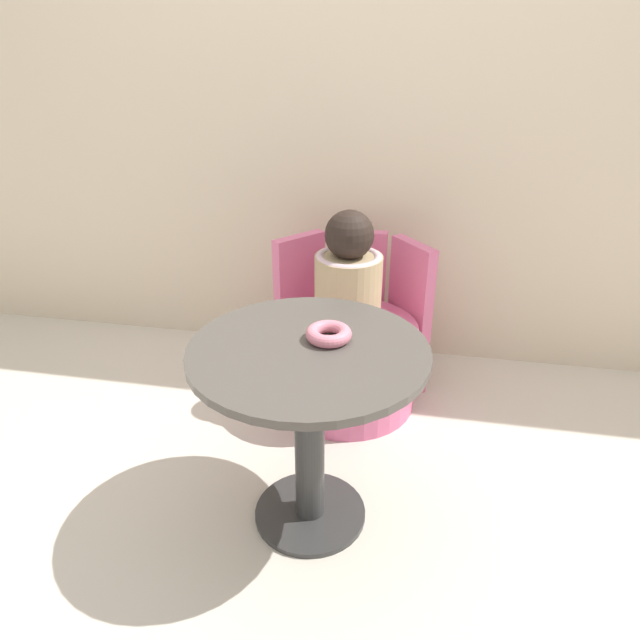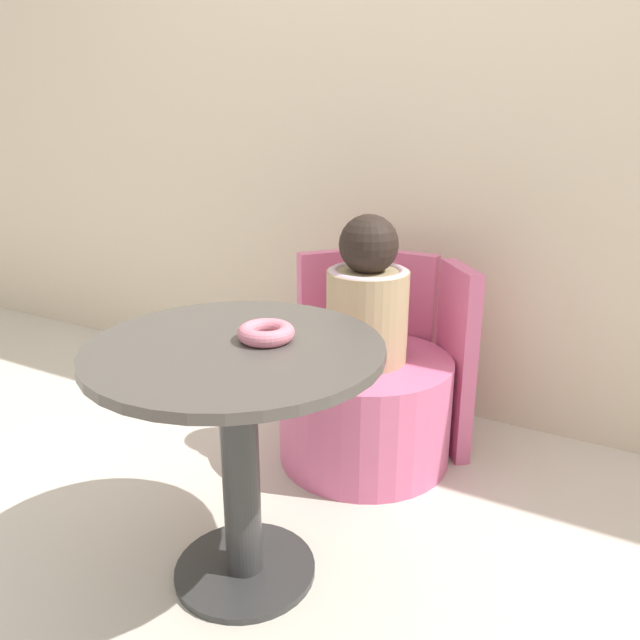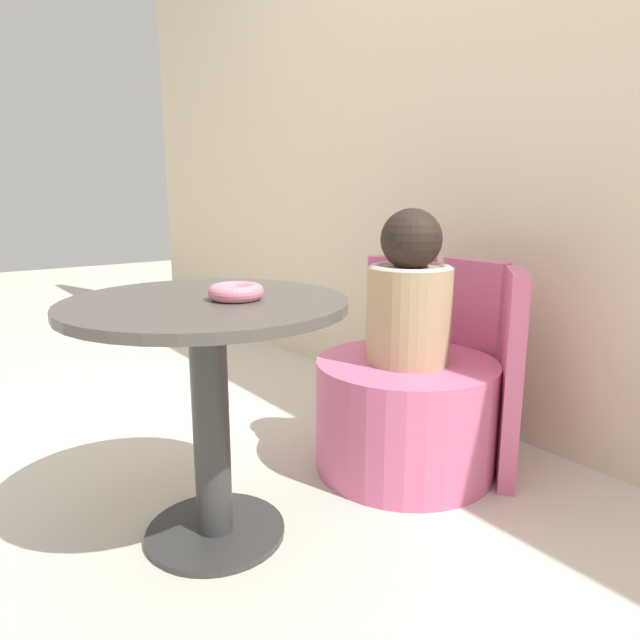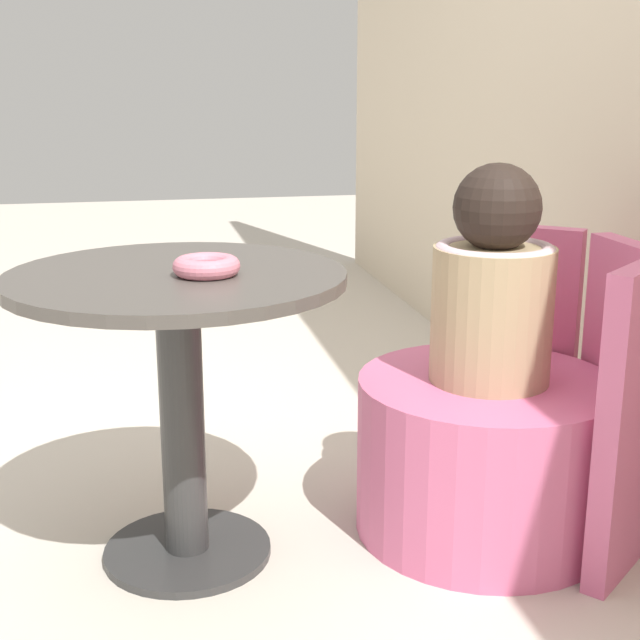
# 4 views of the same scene
# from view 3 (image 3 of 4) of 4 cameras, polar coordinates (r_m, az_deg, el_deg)

# --- Properties ---
(ground_plane) EXTENTS (12.00, 12.00, 0.00)m
(ground_plane) POSITION_cam_3_polar(r_m,az_deg,el_deg) (1.68, -9.70, -19.04)
(ground_plane) COLOR beige
(back_wall) EXTENTS (6.00, 0.06, 2.40)m
(back_wall) POSITION_cam_3_polar(r_m,az_deg,el_deg) (2.20, 18.07, 20.46)
(back_wall) COLOR beige
(back_wall) RESTS_ON ground_plane
(round_table) EXTENTS (0.69, 0.69, 0.63)m
(round_table) POSITION_cam_3_polar(r_m,az_deg,el_deg) (1.43, -11.09, -4.55)
(round_table) COLOR #333333
(round_table) RESTS_ON ground_plane
(tub_chair) EXTENTS (0.57, 0.57, 0.36)m
(tub_chair) POSITION_cam_3_polar(r_m,az_deg,el_deg) (1.88, 8.53, -9.32)
(tub_chair) COLOR #DB6693
(tub_chair) RESTS_ON ground_plane
(booth_backrest) EXTENTS (0.67, 0.25, 0.66)m
(booth_backrest) POSITION_cam_3_polar(r_m,az_deg,el_deg) (2.00, 13.51, -3.69)
(booth_backrest) COLOR #DB6693
(booth_backrest) RESTS_ON ground_plane
(child_figure) EXTENTS (0.26, 0.26, 0.47)m
(child_figure) POSITION_cam_3_polar(r_m,az_deg,el_deg) (1.77, 8.93, 2.50)
(child_figure) COLOR tan
(child_figure) RESTS_ON tub_chair
(donut) EXTENTS (0.13, 0.13, 0.04)m
(donut) POSITION_cam_3_polar(r_m,az_deg,el_deg) (1.37, -8.40, 2.80)
(donut) COLOR pink
(donut) RESTS_ON round_table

